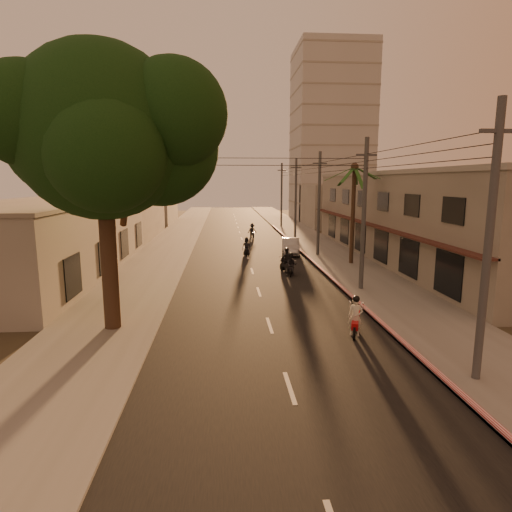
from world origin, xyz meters
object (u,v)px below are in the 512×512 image
object	(u,v)px
scooter_red	(356,318)
scooter_far_a	(247,247)
palm_tree	(354,173)
parked_car	(290,246)
scooter_far_b	(252,231)
scooter_mid_a	(292,265)
scooter_mid_b	(287,261)
broadleaf_tree	(112,133)

from	to	relation	value
scooter_red	scooter_far_a	bearing A→B (deg)	120.21
palm_tree	scooter_red	xyz separation A→B (m)	(-4.49, -15.53, -6.36)
parked_car	scooter_far_b	bearing A→B (deg)	110.51
palm_tree	parked_car	bearing A→B (deg)	128.81
scooter_mid_a	scooter_far_a	bearing A→B (deg)	123.14
scooter_mid_b	parked_car	size ratio (longest dim) A/B	0.40
palm_tree	scooter_mid_a	xyz separation A→B (m)	(-5.36, -3.71, -6.41)
scooter_far_b	parked_car	xyz separation A→B (m)	(2.67, -11.77, -0.06)
scooter_mid_b	scooter_far_a	bearing A→B (deg)	90.45
broadleaf_tree	palm_tree	world-z (taller)	broadleaf_tree
broadleaf_tree	scooter_mid_b	world-z (taller)	broadleaf_tree
scooter_mid_a	scooter_mid_b	xyz separation A→B (m)	(-0.21, 0.99, 0.09)
broadleaf_tree	palm_tree	distance (m)	20.18
scooter_red	scooter_far_b	distance (m)	32.42
broadleaf_tree	palm_tree	size ratio (longest dim) A/B	1.48
palm_tree	scooter_mid_a	bearing A→B (deg)	-145.31
scooter_far_b	scooter_mid_a	bearing A→B (deg)	-95.83
broadleaf_tree	scooter_far_a	distance (m)	21.09
scooter_mid_a	scooter_far_b	bearing A→B (deg)	109.10
scooter_far_a	scooter_mid_a	bearing A→B (deg)	-69.70
broadleaf_tree	parked_car	distance (m)	23.00
scooter_red	scooter_far_b	xyz separation A→B (m)	(-2.24, 32.35, -0.01)
palm_tree	scooter_far_b	size ratio (longest dim) A/B	4.76
palm_tree	broadleaf_tree	bearing A→B (deg)	-136.52
scooter_red	scooter_mid_b	distance (m)	12.86
scooter_far_b	parked_car	size ratio (longest dim) A/B	0.38
scooter_far_a	parked_car	world-z (taller)	scooter_far_a
scooter_red	broadleaf_tree	bearing A→B (deg)	-169.19
broadleaf_tree	scooter_mid_a	size ratio (longest dim) A/B	7.44
broadleaf_tree	scooter_far_b	distance (m)	32.59
scooter_far_a	scooter_far_b	distance (m)	12.25
scooter_red	parked_car	xyz separation A→B (m)	(0.43, 20.58, -0.07)
scooter_far_a	parked_car	distance (m)	4.01
broadleaf_tree	palm_tree	bearing A→B (deg)	43.48
scooter_mid_b	parked_car	bearing A→B (deg)	60.82
palm_tree	scooter_far_b	xyz separation A→B (m)	(-6.73, 16.82, -6.37)
scooter_red	scooter_far_b	size ratio (longest dim) A/B	1.03
scooter_mid_a	parked_car	xyz separation A→B (m)	(1.30, 8.76, -0.02)
scooter_red	scooter_far_b	bearing A→B (deg)	114.17
scooter_far_a	scooter_far_b	size ratio (longest dim) A/B	0.98
scooter_mid_a	scooter_mid_b	distance (m)	1.02
broadleaf_tree	scooter_mid_b	bearing A→B (deg)	50.92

